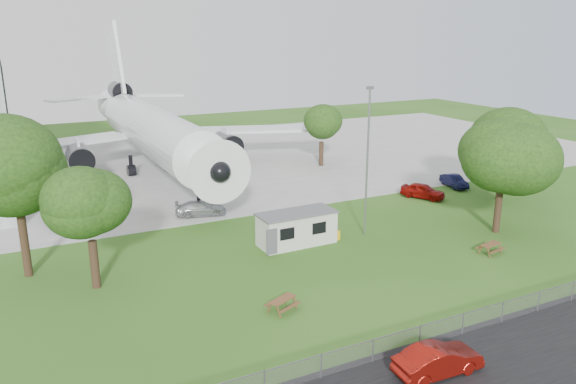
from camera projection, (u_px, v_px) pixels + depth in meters
name	position (u px, v px, depth m)	size (l,w,h in m)	color
ground	(315.00, 283.00, 37.49)	(160.00, 160.00, 0.00)	#467429
concrete_apron	(166.00, 166.00, 70.11)	(120.00, 46.00, 0.03)	#B7B7B2
airliner	(151.00, 128.00, 65.96)	(46.36, 47.73, 17.69)	white
site_cabin	(297.00, 228.00, 44.01)	(6.77, 2.81, 2.62)	beige
picnic_west	(282.00, 310.00, 33.77)	(1.80, 1.50, 0.76)	brown
picnic_east	(490.00, 253.00, 42.47)	(1.80, 1.50, 0.76)	brown
fence	(404.00, 352.00, 29.34)	(58.00, 0.04, 1.30)	gray
lamp_mast	(367.00, 164.00, 44.71)	(0.16, 0.16, 12.00)	slate
tree_west_big	(14.00, 168.00, 36.49)	(7.58, 7.58, 11.42)	#382619
tree_west_small	(89.00, 206.00, 35.31)	(5.99, 5.99, 8.57)	#382619
tree_east_front	(504.00, 157.00, 45.21)	(6.87, 6.87, 9.87)	#382619
tree_east_back	(504.00, 144.00, 54.36)	(7.94, 7.94, 9.61)	#382619
tree_far_apron	(322.00, 125.00, 68.82)	(5.26, 5.26, 7.83)	#382619
car_centre_sedan	(438.00, 360.00, 27.29)	(1.59, 4.55, 1.50)	maroon
car_ne_hatch	(423.00, 191.00, 56.31)	(1.76, 4.38, 1.49)	maroon
car_ne_sedan	(454.00, 181.00, 60.37)	(1.39, 3.99, 1.32)	black
car_apron_van	(201.00, 209.00, 51.00)	(1.85, 4.56, 1.32)	#A7A9AE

